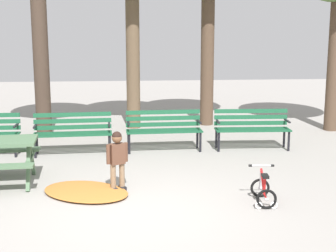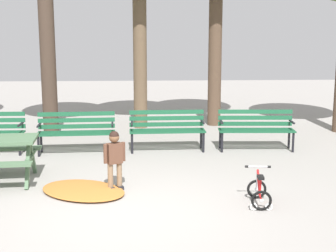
% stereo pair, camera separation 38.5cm
% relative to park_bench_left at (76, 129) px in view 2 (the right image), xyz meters
% --- Properties ---
extents(ground, '(36.00, 36.00, 0.00)m').
position_rel_park_bench_left_xyz_m(ground, '(1.12, -3.55, -0.51)').
color(ground, gray).
extents(park_bench_left, '(1.62, 0.54, 0.85)m').
position_rel_park_bench_left_xyz_m(park_bench_left, '(0.00, 0.00, 0.00)').
color(park_bench_left, '#195133').
rests_on(park_bench_left, ground).
extents(park_bench_right, '(1.61, 0.50, 0.85)m').
position_rel_park_bench_left_xyz_m(park_bench_right, '(1.90, 0.14, 0.00)').
color(park_bench_right, '#195133').
rests_on(park_bench_right, ground).
extents(park_bench_far_right, '(1.62, 0.52, 0.85)m').
position_rel_park_bench_left_xyz_m(park_bench_far_right, '(3.81, 0.11, 0.00)').
color(park_bench_far_right, '#195133').
rests_on(park_bench_far_right, ground).
extents(child_standing, '(0.34, 0.25, 0.98)m').
position_rel_park_bench_left_xyz_m(child_standing, '(0.94, -2.51, 0.06)').
color(child_standing, '#7F664C').
rests_on(child_standing, ground).
extents(kids_bicycle, '(0.40, 0.58, 0.54)m').
position_rel_park_bench_left_xyz_m(kids_bicycle, '(3.11, -3.30, -0.31)').
color(kids_bicycle, black).
rests_on(kids_bicycle, ground).
extents(leaf_pile, '(1.77, 1.64, 0.07)m').
position_rel_park_bench_left_xyz_m(leaf_pile, '(0.43, -2.61, -0.48)').
color(leaf_pile, '#B26B2D').
rests_on(leaf_pile, ground).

